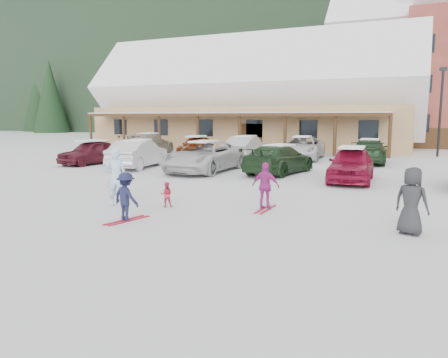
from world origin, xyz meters
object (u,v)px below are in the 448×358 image
at_px(parked_car_0, 91,152).
at_px(parked_car_10, 302,148).
at_px(child_magenta, 266,186).
at_px(parked_car_3, 279,159).
at_px(parked_car_7, 148,144).
at_px(parked_car_11, 369,151).
at_px(parked_car_9, 246,147).
at_px(parked_car_1, 138,154).
at_px(bystander_dark, 412,201).
at_px(day_lodge, 251,104).
at_px(parked_car_4, 351,164).
at_px(lamp_post, 441,107).
at_px(child_navy, 126,197).
at_px(adult_skier, 116,177).
at_px(parked_car_2, 204,156).
at_px(toddler_red, 166,195).
at_px(parked_car_8, 196,146).

height_order(parked_car_0, parked_car_10, parked_car_10).
height_order(child_magenta, parked_car_3, child_magenta).
bearing_deg(parked_car_7, parked_car_11, 174.87).
distance_m(child_magenta, parked_car_9, 16.15).
bearing_deg(parked_car_10, parked_car_1, -135.16).
xyz_separation_m(bystander_dark, parked_car_3, (-6.10, 9.44, -0.11)).
bearing_deg(day_lodge, bystander_dark, -62.36).
height_order(child_magenta, parked_car_1, parked_car_1).
relative_size(parked_car_4, parked_car_9, 0.97).
xyz_separation_m(lamp_post, child_navy, (-8.33, -24.36, -2.79)).
distance_m(adult_skier, child_magenta, 4.66).
distance_m(adult_skier, parked_car_2, 8.83).
relative_size(parked_car_0, parked_car_2, 0.74).
bearing_deg(parked_car_1, parked_car_3, 176.43).
xyz_separation_m(adult_skier, parked_car_2, (-1.30, 8.73, -0.14)).
xyz_separation_m(lamp_post, parked_car_7, (-19.51, -6.58, -2.68)).
bearing_deg(lamp_post, parked_car_0, -143.95).
relative_size(adult_skier, parked_car_7, 0.34).
bearing_deg(parked_car_7, bystander_dark, 133.09).
bearing_deg(day_lodge, adult_skier, -78.06).
bearing_deg(parked_car_9, parked_car_3, 121.26).
height_order(toddler_red, parked_car_10, parked_car_10).
relative_size(bystander_dark, parked_car_9, 0.36).
bearing_deg(parked_car_11, child_navy, 72.75).
height_order(toddler_red, parked_car_7, parked_car_7).
height_order(day_lodge, parked_car_8, day_lodge).
xyz_separation_m(day_lodge, parked_car_8, (0.13, -11.12, -3.24)).
bearing_deg(parked_car_4, parked_car_9, 132.02).
bearing_deg(parked_car_2, parked_car_3, 11.70).
height_order(toddler_red, child_navy, child_navy).
distance_m(child_navy, parked_car_2, 10.66).
height_order(adult_skier, parked_car_2, adult_skier).
bearing_deg(parked_car_11, lamp_post, -124.27).
relative_size(bystander_dark, parked_car_11, 0.33).
bearing_deg(parked_car_4, bystander_dark, -75.94).
height_order(lamp_post, adult_skier, lamp_post).
height_order(toddler_red, parked_car_9, parked_car_9).
distance_m(lamp_post, parked_car_2, 18.15).
bearing_deg(parked_car_8, parked_car_2, -65.52).
height_order(parked_car_2, parked_car_11, parked_car_2).
height_order(day_lodge, parked_car_9, day_lodge).
height_order(child_navy, parked_car_2, parked_car_2).
bearing_deg(parked_car_0, parked_car_9, 53.17).
height_order(adult_skier, parked_car_4, adult_skier).
distance_m(parked_car_4, parked_car_7, 17.57).
relative_size(adult_skier, parked_car_10, 0.34).
bearing_deg(lamp_post, parked_car_1, -137.06).
height_order(adult_skier, parked_car_8, adult_skier).
bearing_deg(parked_car_0, parked_car_2, 4.83).
bearing_deg(bystander_dark, child_navy, 33.21).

